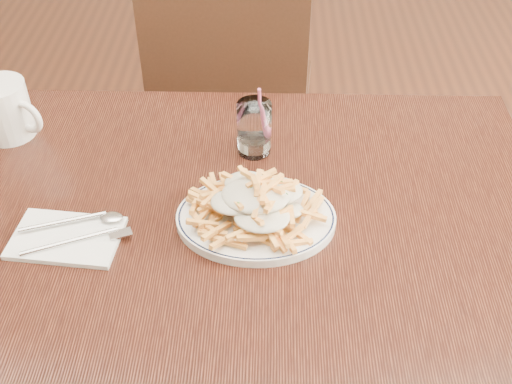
{
  "coord_description": "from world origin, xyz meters",
  "views": [
    {
      "loc": [
        0.09,
        -0.8,
        1.52
      ],
      "look_at": [
        0.07,
        -0.01,
        0.82
      ],
      "focal_mm": 45.0,
      "sensor_mm": 36.0,
      "label": 1
    }
  ],
  "objects_px": {
    "loaded_fries": "(256,200)",
    "fries_plate": "(256,218)",
    "water_glass": "(254,131)",
    "table": "(216,249)",
    "coffee_mug": "(6,110)",
    "chair_far": "(231,89)"
  },
  "relations": [
    {
      "from": "loaded_fries",
      "to": "table",
      "type": "bearing_deg",
      "value": 171.57
    },
    {
      "from": "chair_far",
      "to": "loaded_fries",
      "type": "relative_size",
      "value": 3.63
    },
    {
      "from": "coffee_mug",
      "to": "chair_far",
      "type": "bearing_deg",
      "value": 52.12
    },
    {
      "from": "table",
      "to": "coffee_mug",
      "type": "distance_m",
      "value": 0.51
    },
    {
      "from": "chair_far",
      "to": "water_glass",
      "type": "bearing_deg",
      "value": -81.9
    },
    {
      "from": "table",
      "to": "fries_plate",
      "type": "height_order",
      "value": "fries_plate"
    },
    {
      "from": "fries_plate",
      "to": "water_glass",
      "type": "height_order",
      "value": "water_glass"
    },
    {
      "from": "chair_far",
      "to": "loaded_fries",
      "type": "xyz_separation_m",
      "value": [
        0.09,
        -0.77,
        0.27
      ]
    },
    {
      "from": "loaded_fries",
      "to": "chair_far",
      "type": "bearing_deg",
      "value": 96.61
    },
    {
      "from": "table",
      "to": "chair_far",
      "type": "relative_size",
      "value": 1.28
    },
    {
      "from": "loaded_fries",
      "to": "water_glass",
      "type": "xyz_separation_m",
      "value": [
        -0.01,
        0.2,
        -0.01
      ]
    },
    {
      "from": "table",
      "to": "loaded_fries",
      "type": "height_order",
      "value": "loaded_fries"
    },
    {
      "from": "loaded_fries",
      "to": "fries_plate",
      "type": "bearing_deg",
      "value": 169.38
    },
    {
      "from": "table",
      "to": "coffee_mug",
      "type": "height_order",
      "value": "coffee_mug"
    },
    {
      "from": "water_glass",
      "to": "coffee_mug",
      "type": "distance_m",
      "value": 0.49
    },
    {
      "from": "coffee_mug",
      "to": "table",
      "type": "bearing_deg",
      "value": -29.02
    },
    {
      "from": "water_glass",
      "to": "table",
      "type": "bearing_deg",
      "value": -108.77
    },
    {
      "from": "chair_far",
      "to": "loaded_fries",
      "type": "bearing_deg",
      "value": -83.39
    },
    {
      "from": "fries_plate",
      "to": "coffee_mug",
      "type": "xyz_separation_m",
      "value": [
        -0.5,
        0.25,
        0.05
      ]
    },
    {
      "from": "table",
      "to": "water_glass",
      "type": "xyz_separation_m",
      "value": [
        0.07,
        0.19,
        0.13
      ]
    },
    {
      "from": "loaded_fries",
      "to": "water_glass",
      "type": "bearing_deg",
      "value": 92.39
    },
    {
      "from": "chair_far",
      "to": "water_glass",
      "type": "relative_size",
      "value": 6.43
    }
  ]
}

